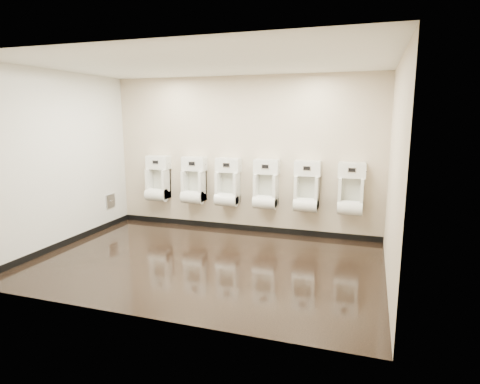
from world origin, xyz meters
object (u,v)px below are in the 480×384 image
Objects in this scene: urinal_4 at (307,190)px; urinal_5 at (351,193)px; urinal_1 at (194,184)px; urinal_3 at (266,188)px; access_panel at (110,201)px; urinal_2 at (227,186)px; urinal_0 at (158,182)px.

urinal_4 is 0.73m from urinal_5.
urinal_3 is at bearing 0.00° from urinal_1.
urinal_4 is at bearing 0.00° from urinal_1.
access_panel is 2.31m from urinal_2.
urinal_0 is 1.00× the size of urinal_3.
urinal_4 is at bearing 0.00° from urinal_3.
urinal_2 is at bearing 0.00° from urinal_0.
urinal_2 and urinal_5 have the same top height.
urinal_0 and urinal_2 have the same top height.
urinal_5 reaches higher than access_panel.
urinal_4 is (0.72, 0.00, 0.00)m from urinal_3.
urinal_3 and urinal_5 have the same top height.
urinal_3 is at bearing 0.00° from urinal_2.
urinal_3 is 1.00× the size of urinal_4.
urinal_1 is at bearing 180.00° from urinal_5.
urinal_0 is 1.00× the size of urinal_4.
urinal_4 is at bearing 0.00° from urinal_0.
access_panel is 3.01m from urinal_3.
urinal_3 is 1.00× the size of urinal_5.
urinal_2 is (2.25, 0.40, 0.35)m from access_panel.
urinal_0 is 0.76m from urinal_1.
urinal_0 and urinal_3 have the same top height.
urinal_1 is 1.00× the size of urinal_3.
access_panel is 0.29× the size of urinal_4.
access_panel is 4.45m from urinal_5.
access_panel is 0.29× the size of urinal_0.
urinal_2 and urinal_4 have the same top height.
urinal_4 reaches higher than access_panel.
urinal_1 is (0.76, 0.00, 0.00)m from urinal_0.
urinal_0 is 1.43m from urinal_2.
access_panel is at bearing -169.94° from urinal_2.
urinal_2 is at bearing 0.00° from urinal_1.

